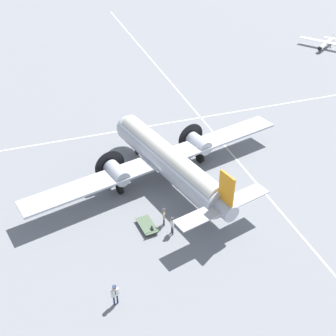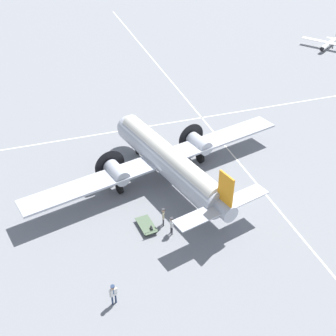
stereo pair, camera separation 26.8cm
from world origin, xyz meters
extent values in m
plane|color=slate|center=(0.00, 0.00, 0.00)|extent=(300.00, 300.00, 0.00)
cube|color=silver|center=(0.00, 7.84, 0.00)|extent=(120.00, 0.16, 0.01)
cube|color=silver|center=(-10.86, 0.00, 0.00)|extent=(0.16, 120.00, 0.01)
cylinder|color=#ADB2BC|center=(0.00, 0.00, 2.38)|extent=(15.07, 6.18, 2.55)
cylinder|color=silver|center=(0.00, 0.00, 3.08)|extent=(14.17, 5.26, 1.79)
sphere|color=#ADB2BC|center=(-7.22, -1.85, 2.38)|extent=(2.43, 2.43, 2.43)
cylinder|color=#ADB2BC|center=(7.22, 1.85, 2.50)|extent=(3.17, 2.08, 1.40)
cube|color=orange|center=(7.74, 1.99, 4.29)|extent=(1.62, 0.54, 2.94)
cube|color=#ADB2BC|center=(7.57, 1.94, 2.63)|extent=(3.53, 8.62, 0.10)
cube|color=#ADB2BC|center=(-1.06, -0.27, 2.06)|extent=(8.92, 26.40, 0.20)
cylinder|color=#ADB2BC|center=(-0.18, -4.72, 2.08)|extent=(2.81, 1.99, 1.40)
cylinder|color=black|center=(-1.53, -5.07, 2.08)|extent=(0.77, 2.87, 2.95)
sphere|color=black|center=(-1.65, -5.10, 2.08)|extent=(0.49, 0.49, 0.49)
cylinder|color=#ADB2BC|center=(-2.43, 4.05, 2.08)|extent=(2.81, 1.99, 1.40)
cylinder|color=black|center=(-3.78, 3.71, 2.08)|extent=(0.77, 2.87, 2.95)
sphere|color=black|center=(-3.91, 3.67, 2.08)|extent=(0.49, 0.49, 0.49)
cylinder|color=#4C4C51|center=(0.07, -4.66, 1.03)|extent=(0.18, 0.18, 0.97)
cylinder|color=black|center=(0.07, -4.66, 0.55)|extent=(1.14, 0.56, 1.10)
cylinder|color=#4C4C51|center=(-2.18, 4.12, 1.03)|extent=(0.18, 0.18, 0.97)
cylinder|color=black|center=(-2.18, 4.12, 0.55)|extent=(1.14, 0.56, 1.10)
cylinder|color=#4C4C51|center=(-5.63, -1.45, 0.79)|extent=(0.14, 0.14, 0.88)
cylinder|color=black|center=(-5.63, -1.45, 0.35)|extent=(0.72, 0.35, 0.70)
cylinder|color=navy|center=(11.70, -7.61, 0.42)|extent=(0.12, 0.12, 0.84)
cylinder|color=navy|center=(11.75, -7.84, 0.42)|extent=(0.12, 0.12, 0.84)
cube|color=white|center=(11.72, -7.73, 1.15)|extent=(0.27, 0.43, 0.63)
sphere|color=tan|center=(11.72, -7.73, 1.61)|extent=(0.28, 0.28, 0.28)
cylinder|color=white|center=(11.67, -7.48, 1.12)|extent=(0.10, 0.10, 0.60)
cylinder|color=white|center=(11.77, -7.97, 1.12)|extent=(0.10, 0.10, 0.60)
cube|color=navy|center=(11.82, -7.70, 1.23)|extent=(0.02, 0.05, 0.40)
cylinder|color=navy|center=(11.72, -7.73, 1.73)|extent=(0.35, 0.35, 0.07)
cylinder|color=#2D2D33|center=(6.69, -1.89, 0.39)|extent=(0.12, 0.12, 0.79)
cylinder|color=#2D2D33|center=(6.46, -1.89, 0.39)|extent=(0.12, 0.12, 0.79)
cube|color=white|center=(6.57, -1.89, 1.09)|extent=(0.38, 0.19, 0.59)
sphere|color=#8C6647|center=(6.57, -1.89, 1.51)|extent=(0.26, 0.26, 0.26)
cylinder|color=white|center=(6.81, -1.88, 1.05)|extent=(0.09, 0.09, 0.56)
cylinder|color=white|center=(6.34, -1.89, 1.05)|extent=(0.09, 0.09, 0.56)
cylinder|color=#2D2D33|center=(6.57, -1.89, 1.62)|extent=(0.28, 0.28, 0.07)
cylinder|color=#2D2D33|center=(5.50, -2.23, 0.41)|extent=(0.12, 0.12, 0.82)
cylinder|color=#2D2D33|center=(5.27, -2.17, 0.41)|extent=(0.12, 0.12, 0.82)
cube|color=beige|center=(5.38, -2.20, 1.12)|extent=(0.43, 0.28, 0.61)
sphere|color=tan|center=(5.38, -2.20, 1.56)|extent=(0.27, 0.27, 0.27)
cylinder|color=beige|center=(5.62, -2.27, 1.09)|extent=(0.10, 0.10, 0.58)
cylinder|color=beige|center=(5.15, -2.14, 1.09)|extent=(0.10, 0.10, 0.58)
cube|color=navy|center=(5.36, -2.30, 1.20)|extent=(0.05, 0.02, 0.39)
cylinder|color=#2D2D33|center=(5.38, -2.20, 1.68)|extent=(0.35, 0.35, 0.07)
cube|color=#232328|center=(5.89, -3.36, 0.26)|extent=(0.38, 0.13, 0.53)
cube|color=black|center=(5.89, -3.36, 0.56)|extent=(0.14, 0.09, 0.02)
cube|color=#4C6047|center=(5.27, -3.62, 0.30)|extent=(2.39, 1.41, 0.04)
cube|color=#4C6047|center=(6.37, -3.49, 0.54)|extent=(0.17, 1.15, 0.04)
cylinder|color=#4C6047|center=(6.44, -4.04, 0.43)|extent=(0.04, 0.04, 0.22)
cylinder|color=#4C6047|center=(6.31, -2.95, 0.43)|extent=(0.04, 0.04, 0.22)
cylinder|color=black|center=(4.47, -4.18, 0.14)|extent=(0.29, 0.09, 0.28)
cylinder|color=black|center=(4.36, -3.27, 0.14)|extent=(0.29, 0.09, 0.28)
cylinder|color=black|center=(6.18, -3.98, 0.14)|extent=(0.29, 0.09, 0.28)
cylinder|color=black|center=(6.08, -3.06, 0.14)|extent=(0.29, 0.09, 0.28)
cylinder|color=white|center=(-26.68, 36.86, 0.71)|extent=(3.93, 5.32, 0.73)
sphere|color=black|center=(-24.94, 34.29, 0.71)|extent=(0.65, 0.65, 0.65)
cube|color=white|center=(-26.49, 36.59, 1.04)|extent=(7.89, 5.77, 0.08)
cube|color=white|center=(-28.31, 39.26, 1.29)|extent=(0.35, 0.47, 0.94)
cube|color=white|center=(-28.31, 39.26, 0.82)|extent=(2.66, 2.01, 0.04)
cylinder|color=black|center=(-25.49, 35.11, 0.14)|extent=(0.22, 0.28, 0.28)
cylinder|color=#4C4C51|center=(-25.49, 35.11, 0.24)|extent=(0.06, 0.06, 0.21)
cylinder|color=black|center=(-26.32, 37.50, 0.14)|extent=(0.22, 0.28, 0.28)
cylinder|color=#4C4C51|center=(-26.32, 37.50, 0.24)|extent=(0.06, 0.06, 0.21)
cylinder|color=black|center=(-27.41, 36.76, 0.14)|extent=(0.22, 0.28, 0.28)
cylinder|color=#4C4C51|center=(-27.41, 36.76, 0.24)|extent=(0.06, 0.06, 0.21)
camera|label=1|loc=(29.88, -10.23, 23.87)|focal=45.00mm
camera|label=2|loc=(29.96, -9.97, 23.87)|focal=45.00mm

